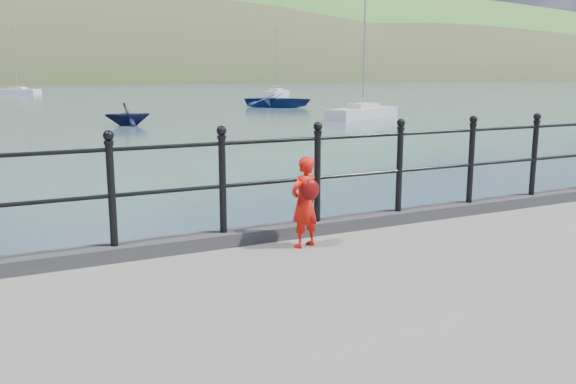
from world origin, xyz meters
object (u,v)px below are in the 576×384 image
railing (272,169)px  launch_navy (128,114)px  sailboat_near (363,114)px  launch_blue (279,100)px  sailboat_far (276,94)px  child (305,202)px  sailboat_deep (18,92)px

railing → launch_navy: railing is taller
railing → sailboat_near: sailboat_near is taller
railing → launch_blue: bearing=64.2°
railing → sailboat_far: (30.61, 64.22, -1.48)m
child → sailboat_near: size_ratio=0.12×
railing → child: 0.58m
child → sailboat_deep: sailboat_deep is taller
launch_blue → sailboat_near: size_ratio=0.71×
launch_blue → launch_navy: bearing=175.4°
sailboat_deep → sailboat_near: 63.00m
railing → sailboat_deep: bearing=88.8°
launch_navy → launch_blue: bearing=-46.3°
railing → sailboat_near: (19.00, 26.84, -1.48)m
launch_blue → sailboat_deep: 49.56m
railing → sailboat_deep: size_ratio=1.96×
launch_blue → sailboat_far: size_ratio=0.67×
launch_navy → sailboat_near: 14.72m
launch_navy → sailboat_far: size_ratio=0.28×
child → launch_blue: 46.27m
launch_navy → sailboat_deep: size_ratio=0.26×
launch_blue → launch_navy: size_ratio=2.38×
sailboat_deep → launch_navy: bearing=-47.5°
sailboat_near → sailboat_far: 39.14m
railing → sailboat_deep: (1.78, 87.45, -1.48)m
launch_navy → sailboat_deep: 59.09m
sailboat_far → sailboat_deep: bearing=95.7°
launch_navy → sailboat_near: bearing=-92.1°
sailboat_near → sailboat_far: size_ratio=0.94×
sailboat_deep → sailboat_far: 37.03m
sailboat_near → sailboat_deep: bearing=83.5°
launch_navy → sailboat_far: bearing=-32.2°
launch_blue → sailboat_deep: bearing=67.3°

